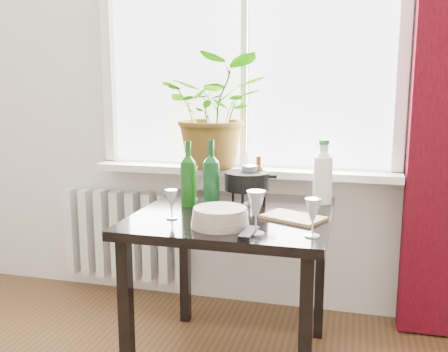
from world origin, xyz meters
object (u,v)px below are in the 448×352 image
(wine_bottle_left, at_px, (188,173))
(bottle_amber, at_px, (258,180))
(table, at_px, (234,232))
(wineglass_far_right, at_px, (313,217))
(wine_bottle_right, at_px, (211,174))
(plate_stack, at_px, (220,217))
(cleaning_bottle, at_px, (323,171))
(fondue_pot, at_px, (247,189))
(tv_remote, at_px, (249,233))
(radiator, at_px, (125,235))
(wineglass_front_right, at_px, (256,212))
(wineglass_back_center, at_px, (249,185))
(potted_plant, at_px, (216,112))
(wineglass_back_left, at_px, (191,183))
(wineglass_front_left, at_px, (172,204))
(cutting_board, at_px, (293,217))

(wine_bottle_left, xyz_separation_m, bottle_amber, (0.31, 0.13, -0.04))
(table, bearing_deg, wineglass_far_right, -37.27)
(wine_bottle_right, distance_m, plate_stack, 0.34)
(cleaning_bottle, xyz_separation_m, fondue_pot, (-0.34, -0.15, -0.08))
(wine_bottle_left, distance_m, tv_remote, 0.56)
(radiator, height_order, wineglass_far_right, wineglass_far_right)
(tv_remote, bearing_deg, table, 115.14)
(table, distance_m, wineglass_front_right, 0.39)
(table, bearing_deg, wineglass_back_center, 76.28)
(wineglass_front_right, bearing_deg, potted_plant, 114.91)
(wine_bottle_left, distance_m, wineglass_far_right, 0.70)
(cleaning_bottle, height_order, wineglass_front_right, cleaning_bottle)
(wineglass_back_left, bearing_deg, radiator, 143.00)
(bottle_amber, xyz_separation_m, wineglass_far_right, (0.30, -0.47, -0.04))
(wine_bottle_left, height_order, wineglass_back_center, wine_bottle_left)
(wineglass_back_left, xyz_separation_m, plate_stack, (0.27, -0.43, -0.05))
(wineglass_far_right, height_order, wineglass_back_center, wineglass_back_center)
(fondue_pot, bearing_deg, tv_remote, -68.61)
(wine_bottle_right, xyz_separation_m, fondue_pot, (0.15, 0.08, -0.08))
(wineglass_front_left, bearing_deg, tv_remote, -22.03)
(fondue_pot, bearing_deg, radiator, 158.50)
(potted_plant, relative_size, fondue_pot, 2.60)
(table, distance_m, wineglass_back_center, 0.25)
(wine_bottle_left, height_order, wineglass_back_left, wine_bottle_left)
(wine_bottle_left, distance_m, plate_stack, 0.40)
(wineglass_front_right, relative_size, fondue_pot, 0.72)
(wineglass_far_right, height_order, wineglass_front_left, wineglass_far_right)
(cleaning_bottle, distance_m, plate_stack, 0.65)
(wineglass_far_right, bearing_deg, wine_bottle_right, 145.93)
(cleaning_bottle, xyz_separation_m, wineglass_front_right, (-0.21, -0.58, -0.07))
(wineglass_back_center, bearing_deg, wine_bottle_left, -162.22)
(wine_bottle_left, distance_m, cleaning_bottle, 0.64)
(cleaning_bottle, distance_m, wineglass_back_left, 0.65)
(radiator, bearing_deg, wineglass_far_right, -36.77)
(wine_bottle_right, relative_size, cutting_board, 1.29)
(wine_bottle_left, distance_m, wineglass_front_left, 0.26)
(wine_bottle_left, relative_size, cutting_board, 1.25)
(bottle_amber, relative_size, fondue_pot, 0.97)
(wineglass_front_right, height_order, wineglass_front_left, wineglass_front_right)
(bottle_amber, xyz_separation_m, wineglass_front_right, (0.09, -0.50, -0.03))
(wineglass_back_left, bearing_deg, wineglass_far_right, -36.55)
(wineglass_far_right, height_order, fondue_pot, fondue_pot)
(cleaning_bottle, bearing_deg, wineglass_front_left, -142.66)
(potted_plant, distance_m, bottle_amber, 0.56)
(wineglass_far_right, bearing_deg, wineglass_back_left, 143.45)
(wine_bottle_left, distance_m, wineglass_front_right, 0.55)
(potted_plant, relative_size, wineglass_far_right, 4.17)
(wineglass_front_right, bearing_deg, plate_stack, 157.29)
(wineglass_back_center, bearing_deg, wineglass_front_right, -75.07)
(cutting_board, bearing_deg, wineglass_front_right, -113.44)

